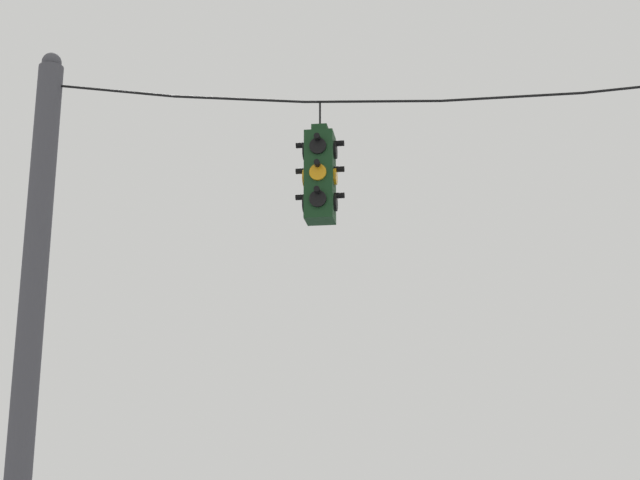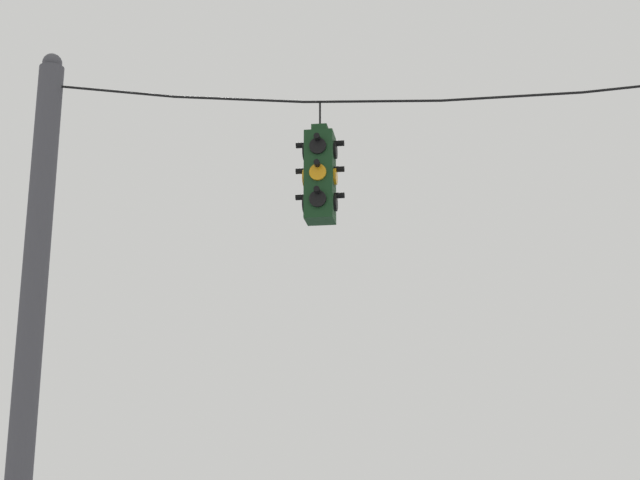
{
  "view_description": "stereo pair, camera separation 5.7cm",
  "coord_description": "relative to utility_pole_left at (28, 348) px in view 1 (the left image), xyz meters",
  "views": [
    {
      "loc": [
        -0.76,
        -10.79,
        1.89
      ],
      "look_at": [
        -2.27,
        0.07,
        4.97
      ],
      "focal_mm": 55.0,
      "sensor_mm": 36.0,
      "label": 1
    },
    {
      "loc": [
        -0.7,
        -10.78,
        1.89
      ],
      "look_at": [
        -2.27,
        0.07,
        4.97
      ],
      "focal_mm": 55.0,
      "sensor_mm": 36.0,
      "label": 2
    }
  ],
  "objects": [
    {
      "name": "traffic_light_over_intersection",
      "position": [
        3.47,
        -0.0,
        1.98
      ],
      "size": [
        0.58,
        0.58,
        1.51
      ],
      "color": "#143819"
    },
    {
      "name": "span_wire",
      "position": [
        5.74,
        0.0,
        3.03
      ],
      "size": [
        11.49,
        0.03,
        0.55
      ],
      "color": "black"
    },
    {
      "name": "utility_pole_left",
      "position": [
        0.0,
        0.0,
        0.0
      ],
      "size": [
        0.31,
        0.31,
        7.59
      ],
      "color": "#4C4C51",
      "rests_on": "ground_plane"
    }
  ]
}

